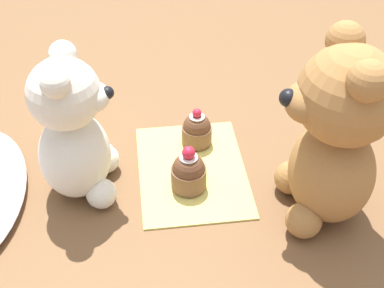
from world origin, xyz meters
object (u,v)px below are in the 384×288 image
at_px(cupcake_near_cream_bear, 189,172).
at_px(cupcake_near_tan_bear, 197,130).
at_px(teddy_bear_tan, 336,136).
at_px(juice_glass, 74,109).
at_px(teddy_bear_cream, 73,132).
at_px(teaspoon, 86,134).

distance_m(cupcake_near_cream_bear, cupcake_near_tan_bear, 0.11).
height_order(teddy_bear_tan, juice_glass, teddy_bear_tan).
relative_size(teddy_bear_cream, cupcake_near_tan_bear, 3.48).
height_order(cupcake_near_tan_bear, juice_glass, juice_glass).
bearing_deg(juice_glass, cupcake_near_cream_bear, -134.48).
height_order(teddy_bear_cream, juice_glass, teddy_bear_cream).
bearing_deg(juice_glass, teddy_bear_tan, -123.61).
bearing_deg(teaspoon, cupcake_near_tan_bear, 30.99).
height_order(teddy_bear_tan, teaspoon, teddy_bear_tan).
bearing_deg(teddy_bear_cream, cupcake_near_tan_bear, -62.45).
bearing_deg(cupcake_near_cream_bear, cupcake_near_tan_bear, -14.16).
distance_m(teddy_bear_tan, cupcake_near_tan_bear, 0.26).
bearing_deg(teaspoon, juice_glass, 172.60).
distance_m(teddy_bear_tan, teaspoon, 0.43).
relative_size(cupcake_near_cream_bear, cupcake_near_tan_bear, 1.13).
bearing_deg(teddy_bear_cream, teaspoon, 4.06).
bearing_deg(juice_glass, cupcake_near_tan_bear, -109.11).
bearing_deg(cupcake_near_tan_bear, teaspoon, 75.23).
height_order(teddy_bear_cream, cupcake_near_tan_bear, teddy_bear_cream).
bearing_deg(cupcake_near_cream_bear, teddy_bear_tan, -110.04).
distance_m(teddy_bear_cream, teaspoon, 0.17).
height_order(teddy_bear_cream, teaspoon, teddy_bear_cream).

